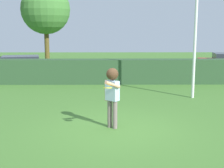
# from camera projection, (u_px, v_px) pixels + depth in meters

# --- Properties ---
(ground_plane) EXTENTS (60.00, 60.00, 0.00)m
(ground_plane) POSITION_uv_depth(u_px,v_px,m) (116.00, 129.00, 9.29)
(ground_plane) COLOR #43742E
(person) EXTENTS (0.46, 0.84, 1.80)m
(person) POSITION_uv_depth(u_px,v_px,m) (112.00, 90.00, 9.23)
(person) COLOR slate
(person) RESTS_ON ground
(frisbee) EXTENTS (0.24, 0.24, 0.06)m
(frisbee) POSITION_uv_depth(u_px,v_px,m) (108.00, 88.00, 8.65)
(frisbee) COLOR yellow
(lamppost) EXTENTS (0.24, 0.24, 6.11)m
(lamppost) POSITION_uv_depth(u_px,v_px,m) (196.00, 17.00, 12.91)
(lamppost) COLOR silver
(lamppost) RESTS_ON ground
(hedge_row) EXTENTS (23.22, 0.90, 1.30)m
(hedge_row) POSITION_uv_depth(u_px,v_px,m) (113.00, 71.00, 16.91)
(hedge_row) COLOR #2C4C2C
(hedge_row) RESTS_ON ground
(parked_car_blue) EXTENTS (4.48, 2.61, 1.25)m
(parked_car_blue) POSITION_uv_depth(u_px,v_px,m) (21.00, 65.00, 19.52)
(parked_car_blue) COLOR #263FA5
(parked_car_blue) RESTS_ON ground
(willow_tree) EXTENTS (4.02, 4.02, 6.45)m
(willow_tree) POSITION_uv_depth(u_px,v_px,m) (46.00, 10.00, 25.79)
(willow_tree) COLOR brown
(willow_tree) RESTS_ON ground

